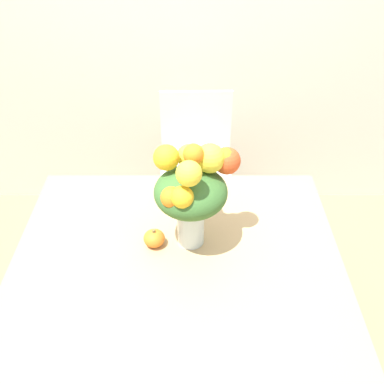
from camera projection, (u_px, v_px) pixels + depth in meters
name	position (u px, v px, depth m)	size (l,w,h in m)	color
ground_plane	(181.00, 364.00, 2.20)	(12.00, 12.00, 0.00)	#8E7556
dining_table	(179.00, 271.00, 1.79)	(1.27, 1.06, 0.76)	tan
flower_vase	(194.00, 189.00, 1.65)	(0.32, 0.29, 0.44)	silver
pumpkin	(155.00, 238.00, 1.76)	(0.08, 0.08, 0.08)	orange
dining_chair_near_window	(198.00, 176.00, 2.60)	(0.43, 0.43, 0.97)	white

